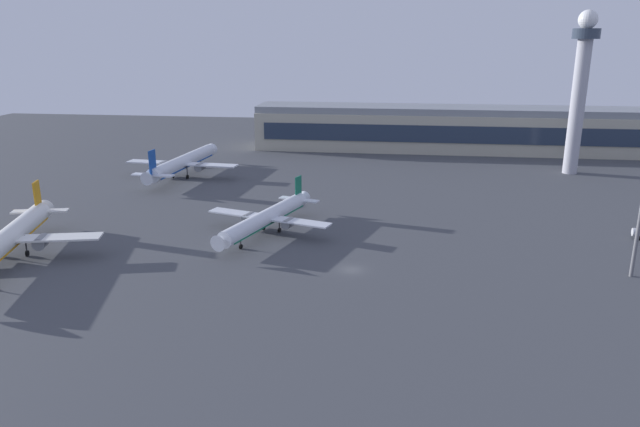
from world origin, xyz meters
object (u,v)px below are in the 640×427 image
airplane_near_gate (267,218)px  airplane_taxiway_distant (182,163)px  control_tower (580,83)px  airplane_terminal_side (8,240)px

airplane_near_gate → airplane_taxiway_distant: (-37.60, 50.42, 0.75)m
airplane_taxiway_distant → control_tower: bearing=15.4°
airplane_near_gate → control_tower: bearing=-121.6°
airplane_terminal_side → control_tower: bearing=-157.2°
control_tower → airplane_terminal_side: (-127.78, -94.41, -23.68)m
control_tower → airplane_taxiway_distant: size_ratio=1.08×
control_tower → airplane_near_gate: size_ratio=1.34×
airplane_taxiway_distant → airplane_near_gate: bearing=-48.0°
control_tower → airplane_near_gate: bearing=-138.9°
control_tower → airplane_taxiway_distant: (-119.63, -21.22, -23.60)m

